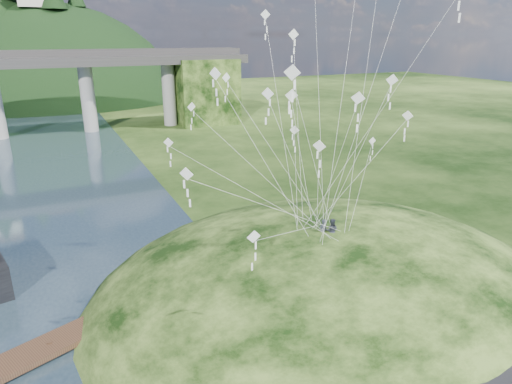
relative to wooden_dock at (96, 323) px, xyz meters
name	(u,v)px	position (x,y,z in m)	size (l,w,h in m)	color
ground	(238,337)	(7.80, -4.51, -0.43)	(320.00, 320.00, 0.00)	black
grass_hill	(328,310)	(15.80, -2.51, -1.93)	(36.00, 32.00, 13.00)	black
footpath	(458,375)	(15.26, -14.25, 1.65)	(22.29, 5.84, 0.83)	black
wooden_dock	(96,323)	(0.00, 0.00, 0.00)	(13.55, 7.20, 0.98)	#331F15
kite_flyers	(330,219)	(15.34, -2.68, 5.44)	(1.38, 1.07, 1.77)	#292C37
kite_swarm	(308,72)	(15.01, 0.24, 14.90)	(20.37, 15.32, 20.79)	silver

